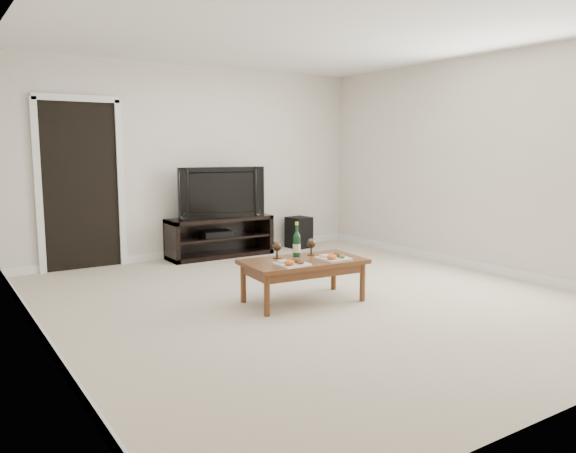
# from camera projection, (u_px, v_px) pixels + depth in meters

# --- Properties ---
(floor) EXTENTS (5.50, 5.50, 0.00)m
(floor) POSITION_uv_depth(u_px,v_px,m) (312.00, 299.00, 5.61)
(floor) COLOR beige
(floor) RESTS_ON ground
(back_wall) EXTENTS (5.00, 0.04, 2.60)m
(back_wall) POSITION_uv_depth(u_px,v_px,m) (196.00, 162.00, 7.72)
(back_wall) COLOR silver
(back_wall) RESTS_ON ground
(ceiling) EXTENTS (5.00, 5.50, 0.04)m
(ceiling) POSITION_uv_depth(u_px,v_px,m) (314.00, 27.00, 5.25)
(ceiling) COLOR white
(ceiling) RESTS_ON back_wall
(doorway) EXTENTS (0.90, 0.02, 2.05)m
(doorway) POSITION_uv_depth(u_px,v_px,m) (81.00, 187.00, 6.89)
(doorway) COLOR black
(doorway) RESTS_ON ground
(media_console) EXTENTS (1.47, 0.45, 0.55)m
(media_console) POSITION_uv_depth(u_px,v_px,m) (220.00, 237.00, 7.76)
(media_console) COLOR black
(media_console) RESTS_ON ground
(television) EXTENTS (1.21, 0.33, 0.69)m
(television) POSITION_uv_depth(u_px,v_px,m) (219.00, 192.00, 7.67)
(television) COLOR black
(television) RESTS_ON media_console
(av_receiver) EXTENTS (0.43, 0.35, 0.08)m
(av_receiver) POSITION_uv_depth(u_px,v_px,m) (216.00, 234.00, 7.71)
(av_receiver) COLOR black
(av_receiver) RESTS_ON media_console
(subwoofer) EXTENTS (0.35, 0.35, 0.46)m
(subwoofer) POSITION_uv_depth(u_px,v_px,m) (299.00, 232.00, 8.47)
(subwoofer) COLOR black
(subwoofer) RESTS_ON ground
(coffee_table) EXTENTS (1.22, 0.73, 0.42)m
(coffee_table) POSITION_uv_depth(u_px,v_px,m) (303.00, 281.00, 5.48)
(coffee_table) COLOR brown
(coffee_table) RESTS_ON ground
(plate_left) EXTENTS (0.27, 0.27, 0.07)m
(plate_left) POSITION_uv_depth(u_px,v_px,m) (292.00, 262.00, 5.19)
(plate_left) COLOR white
(plate_left) RESTS_ON coffee_table
(plate_right) EXTENTS (0.27, 0.27, 0.07)m
(plate_right) POSITION_uv_depth(u_px,v_px,m) (333.00, 256.00, 5.46)
(plate_right) COLOR white
(plate_right) RESTS_ON coffee_table
(wine_bottle) EXTENTS (0.07, 0.07, 0.35)m
(wine_bottle) POSITION_uv_depth(u_px,v_px,m) (297.00, 239.00, 5.58)
(wine_bottle) COLOR #0F3817
(wine_bottle) RESTS_ON coffee_table
(goblet_left) EXTENTS (0.09, 0.09, 0.17)m
(goblet_left) POSITION_uv_depth(u_px,v_px,m) (277.00, 250.00, 5.51)
(goblet_left) COLOR #382A1E
(goblet_left) RESTS_ON coffee_table
(goblet_right) EXTENTS (0.09, 0.09, 0.17)m
(goblet_right) POSITION_uv_depth(u_px,v_px,m) (311.00, 247.00, 5.68)
(goblet_right) COLOR #382A1E
(goblet_right) RESTS_ON coffee_table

